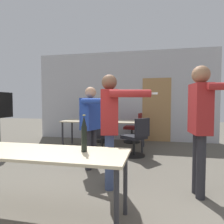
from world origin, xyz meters
name	(u,v)px	position (x,y,z in m)	size (l,w,h in m)	color
back_wall	(124,96)	(0.03, 5.16, 1.46)	(6.00, 0.12, 2.95)	#BCBCC1
conference_table_near	(33,157)	(-0.28, 0.44, 0.69)	(2.10, 0.67, 0.76)	#C6B793
conference_table_far	(104,123)	(-0.35, 3.88, 0.70)	(2.29, 0.77, 0.76)	#C6B793
person_near_casual	(201,117)	(1.64, 1.37, 1.09)	(0.83, 0.57, 1.77)	#28282D
person_left_plaid	(91,120)	(-0.15, 2.13, 0.95)	(0.67, 0.73, 1.57)	#28282D
person_right_polo	(110,120)	(0.38, 1.40, 1.02)	(0.87, 0.63, 1.70)	#3D4C75
office_chair_far_right	(134,129)	(0.42, 4.76, 0.44)	(0.57, 0.52, 0.93)	black
office_chair_mid_tucked	(102,137)	(-0.20, 3.09, 0.43)	(0.52, 0.58, 0.93)	black
office_chair_near_pushed	(105,128)	(-0.51, 4.60, 0.45)	(0.66, 0.68, 0.95)	black
office_chair_side_rolled	(136,139)	(0.62, 3.15, 0.42)	(0.69, 0.68, 0.91)	black
beer_bottle	(84,134)	(0.29, 0.51, 0.94)	(0.06, 0.06, 0.40)	black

